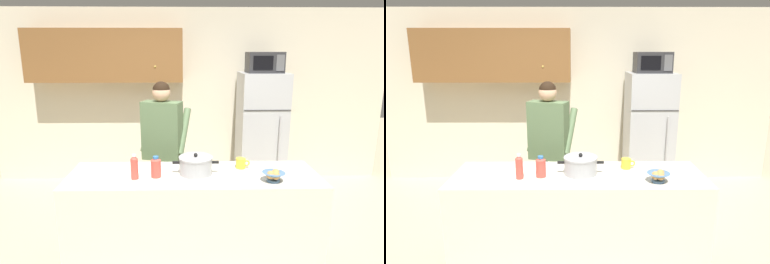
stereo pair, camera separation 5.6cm
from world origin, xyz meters
TOP-DOWN VIEW (x-y plane):
  - ground_plane at (0.00, 0.00)m, footprint 14.00×14.00m
  - back_wall_unit at (-0.27, 2.25)m, footprint 6.00×0.48m
  - kitchen_island at (0.00, 0.00)m, footprint 2.22×0.68m
  - refrigerator at (1.03, 1.85)m, footprint 0.64×0.68m
  - microwave at (1.03, 1.83)m, footprint 0.48×0.37m
  - person_near_pot at (-0.32, 0.77)m, footprint 0.59×0.53m
  - cooking_pot at (0.02, 0.01)m, footprint 0.41×0.30m
  - coffee_mug at (0.45, 0.14)m, footprint 0.13×0.09m
  - bread_bowl at (0.66, -0.19)m, footprint 0.19×0.19m
  - bottle_near_edge at (-0.50, -0.10)m, footprint 0.06×0.06m
  - bottle_mid_counter at (-0.33, -0.06)m, footprint 0.09×0.09m

SIDE VIEW (x-z plane):
  - ground_plane at x=0.00m, z-range 0.00..0.00m
  - kitchen_island at x=0.00m, z-range 0.00..0.92m
  - refrigerator at x=1.03m, z-range 0.00..1.69m
  - coffee_mug at x=0.45m, z-range 0.92..1.02m
  - bread_bowl at x=0.66m, z-range 0.92..1.02m
  - cooking_pot at x=0.02m, z-range 0.90..1.10m
  - bottle_mid_counter at x=-0.33m, z-range 0.92..1.10m
  - bottle_near_edge at x=-0.50m, z-range 0.92..1.14m
  - person_near_pot at x=-0.32m, z-range 0.21..1.88m
  - back_wall_unit at x=-0.27m, z-range 0.14..2.74m
  - microwave at x=1.03m, z-range 1.69..1.97m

